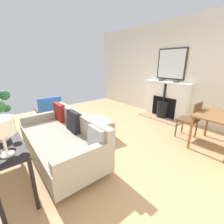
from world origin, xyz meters
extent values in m
cube|color=tan|center=(0.00, 0.00, 0.00)|extent=(5.32, 6.02, 0.01)
cube|color=beige|center=(-2.66, 0.00, 1.43)|extent=(0.12, 6.02, 2.85)
cube|color=#9E7A5B|center=(-2.20, 0.29, 0.01)|extent=(0.41, 1.31, 0.03)
cube|color=white|center=(-2.50, 0.29, 0.54)|extent=(0.20, 1.38, 1.08)
cube|color=black|center=(-2.42, 0.29, 0.34)|extent=(0.06, 0.78, 0.62)
cylinder|color=black|center=(-2.38, 0.29, 0.26)|extent=(0.36, 0.36, 0.47)
cylinder|color=black|center=(-2.38, 0.29, 0.51)|extent=(0.38, 0.38, 0.02)
cylinder|color=black|center=(-2.38, 0.29, 0.80)|extent=(0.07, 0.07, 0.56)
cube|color=white|center=(-2.48, 0.29, 1.10)|extent=(0.25, 1.46, 0.05)
cube|color=#2D2823|center=(-2.58, 0.29, 1.63)|extent=(0.04, 0.89, 0.88)
cube|color=silver|center=(-2.56, 0.29, 1.63)|extent=(0.01, 0.81, 0.80)
cylinder|color=#334C56|center=(-2.48, 0.05, 1.15)|extent=(0.14, 0.14, 0.05)
torus|color=#334C56|center=(-2.48, 0.05, 1.18)|extent=(0.15, 0.15, 0.01)
cylinder|color=#47382D|center=(-2.48, 0.55, 1.15)|extent=(0.17, 0.17, 0.04)
torus|color=#47382D|center=(-2.48, 0.55, 1.16)|extent=(0.17, 0.17, 0.01)
cylinder|color=#B2B2B7|center=(1.29, -0.55, 0.05)|extent=(0.04, 0.04, 0.10)
cylinder|color=#B2B2B7|center=(1.32, 1.14, 0.05)|extent=(0.04, 0.04, 0.10)
cylinder|color=#B2B2B7|center=(0.56, -0.54, 0.05)|extent=(0.04, 0.04, 0.10)
cylinder|color=#B2B2B7|center=(0.59, 1.15, 0.05)|extent=(0.04, 0.04, 0.10)
cube|color=gray|center=(0.94, 0.30, 0.28)|extent=(0.95, 2.01, 0.35)
cube|color=gray|center=(0.54, 0.31, 0.62)|extent=(0.17, 1.99, 0.34)
cube|color=gray|center=(0.93, -0.63, 0.53)|extent=(0.87, 0.13, 0.16)
cube|color=gray|center=(0.95, 1.24, 0.53)|extent=(0.87, 0.13, 0.16)
cube|color=maroon|center=(0.63, -0.42, 0.63)|extent=(0.12, 0.40, 0.40)
cube|color=black|center=(0.64, 0.29, 0.63)|extent=(0.17, 0.40, 0.41)
cube|color=#99999E|center=(0.65, 1.06, 0.61)|extent=(0.16, 0.35, 0.35)
cylinder|color=#B2B2B7|center=(0.08, -0.33, 0.04)|extent=(0.04, 0.04, 0.09)
cylinder|color=#B2B2B7|center=(0.17, 0.26, 0.04)|extent=(0.04, 0.04, 0.09)
cylinder|color=#B2B2B7|center=(-0.34, -0.27, 0.04)|extent=(0.04, 0.04, 0.09)
cylinder|color=#B2B2B7|center=(-0.25, 0.33, 0.04)|extent=(0.04, 0.04, 0.09)
cube|color=gray|center=(-0.08, 0.00, 0.25)|extent=(0.64, 0.82, 0.32)
cube|color=brown|center=(0.25, -1.81, 0.16)|extent=(0.05, 0.05, 0.32)
cube|color=brown|center=(0.75, -1.84, 0.16)|extent=(0.05, 0.05, 0.32)
cube|color=brown|center=(0.28, -1.33, 0.16)|extent=(0.05, 0.05, 0.32)
cube|color=brown|center=(0.79, -1.36, 0.16)|extent=(0.05, 0.05, 0.32)
cube|color=#2D60B2|center=(0.52, -1.59, 0.34)|extent=(0.64, 0.60, 0.08)
cube|color=#2D60B2|center=(0.53, -1.34, 0.59)|extent=(0.61, 0.17, 0.42)
cube|color=brown|center=(0.20, -1.56, 0.43)|extent=(0.07, 0.53, 0.04)
cube|color=brown|center=(0.83, -1.61, 0.43)|extent=(0.07, 0.53, 0.04)
cube|color=black|center=(1.57, -0.53, 0.35)|extent=(0.04, 0.04, 0.70)
cube|color=black|center=(1.57, 1.13, 0.35)|extent=(0.04, 0.04, 0.70)
cube|color=black|center=(1.73, 0.30, 0.71)|extent=(0.39, 1.72, 0.03)
cylinder|color=white|center=(1.73, 0.95, 0.74)|extent=(0.14, 0.14, 0.02)
cylinder|color=white|center=(1.73, 0.95, 0.86)|extent=(0.03, 0.03, 0.23)
cylinder|color=silver|center=(1.73, 0.95, 1.07)|extent=(0.27, 0.27, 0.17)
sphere|color=#26562D|center=(1.61, 0.52, 1.31)|extent=(0.12, 0.12, 0.12)
sphere|color=#26562D|center=(1.61, 0.38, 1.11)|extent=(0.11, 0.11, 0.11)
cylinder|color=brown|center=(-2.05, 1.67, 0.35)|extent=(0.05, 0.05, 0.69)
cylinder|color=brown|center=(-1.18, 1.67, 0.35)|extent=(0.05, 0.05, 0.69)
cube|color=brown|center=(-1.61, 1.99, 0.71)|extent=(0.97, 0.74, 0.03)
cylinder|color=brown|center=(-1.77, 1.24, 0.22)|extent=(0.03, 0.03, 0.44)
cylinder|color=brown|center=(-1.45, 1.24, 0.22)|extent=(0.03, 0.03, 0.44)
cylinder|color=brown|center=(-1.77, 1.56, 0.22)|extent=(0.03, 0.03, 0.44)
cylinder|color=brown|center=(-1.45, 1.56, 0.22)|extent=(0.03, 0.03, 0.44)
cube|color=brown|center=(-1.61, 1.40, 0.45)|extent=(0.41, 0.41, 0.02)
cube|color=brown|center=(-1.61, 1.57, 0.67)|extent=(0.36, 0.04, 0.42)
camera|label=1|loc=(1.76, 2.76, 1.69)|focal=24.26mm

